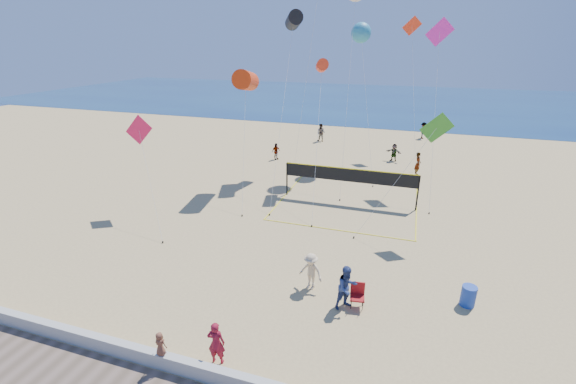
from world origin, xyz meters
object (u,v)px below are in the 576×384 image
(camp_chair, at_px, (357,294))
(volleyball_net, at_px, (350,179))
(woman, at_px, (216,343))
(trash_barrel, at_px, (468,296))

(camp_chair, distance_m, volleyball_net, 11.12)
(woman, bearing_deg, trash_barrel, -154.90)
(camp_chair, xyz_separation_m, volleyball_net, (-2.20, 10.85, 1.04))
(volleyball_net, bearing_deg, woman, -97.14)
(camp_chair, bearing_deg, volleyball_net, 92.87)
(woman, distance_m, volleyball_net, 15.44)
(volleyball_net, bearing_deg, camp_chair, -78.69)
(woman, height_order, trash_barrel, woman)
(camp_chair, height_order, trash_barrel, camp_chair)
(woman, height_order, volleyball_net, volleyball_net)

